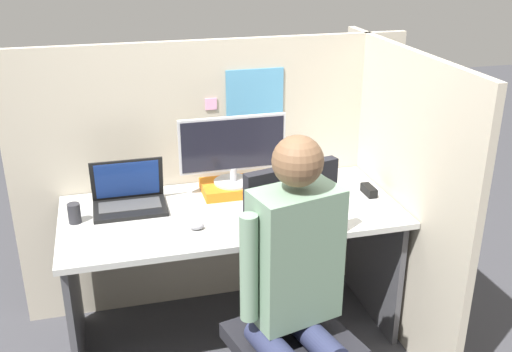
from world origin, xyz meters
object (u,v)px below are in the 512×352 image
object	(u,v)px
carrot_toy	(251,226)
laptop	(129,199)
stapler	(369,190)
person	(296,280)
pen_cup	(74,213)
paper_box	(233,187)
monitor	(233,148)
coffee_mug	(294,179)
office_chair	(291,302)

from	to	relation	value
carrot_toy	laptop	bearing A→B (deg)	143.70
carrot_toy	stapler	bearing A→B (deg)	18.86
person	pen_cup	xyz separation A→B (m)	(-0.84, 0.82, 0.01)
paper_box	pen_cup	world-z (taller)	pen_cup
paper_box	laptop	bearing A→B (deg)	-173.56
monitor	person	bearing A→B (deg)	-88.36
laptop	coffee_mug	distance (m)	0.89
paper_box	stapler	size ratio (longest dim) A/B	2.76
paper_box	laptop	size ratio (longest dim) A/B	0.93
paper_box	stapler	bearing A→B (deg)	-17.24
monitor	carrot_toy	world-z (taller)	monitor
laptop	coffee_mug	xyz separation A→B (m)	(0.89, 0.06, -0.01)
office_chair	coffee_mug	world-z (taller)	office_chair
monitor	stapler	xyz separation A→B (m)	(0.69, -0.22, -0.22)
stapler	carrot_toy	xyz separation A→B (m)	(-0.70, -0.24, -0.00)
carrot_toy	office_chair	distance (m)	0.42
paper_box	monitor	distance (m)	0.22
laptop	pen_cup	size ratio (longest dim) A/B	3.66
laptop	office_chair	bearing A→B (deg)	-50.41
office_chair	coffee_mug	size ratio (longest dim) A/B	13.63
paper_box	monitor	size ratio (longest dim) A/B	0.59
person	pen_cup	size ratio (longest dim) A/B	13.90
coffee_mug	pen_cup	size ratio (longest dim) A/B	0.86
coffee_mug	person	bearing A→B (deg)	-107.62
carrot_toy	office_chair	size ratio (longest dim) A/B	0.14
paper_box	person	world-z (taller)	person
monitor	person	xyz separation A→B (m)	(0.03, -0.98, -0.20)
office_chair	coffee_mug	bearing A→B (deg)	71.64
laptop	carrot_toy	bearing A→B (deg)	-36.30
carrot_toy	pen_cup	bearing A→B (deg)	159.71
monitor	pen_cup	bearing A→B (deg)	-168.78
paper_box	stapler	xyz separation A→B (m)	(0.69, -0.21, -0.00)
monitor	pen_cup	distance (m)	0.85
laptop	carrot_toy	world-z (taller)	laptop
monitor	carrot_toy	size ratio (longest dim) A/B	3.59
carrot_toy	monitor	bearing A→B (deg)	87.89
stapler	pen_cup	world-z (taller)	pen_cup
stapler	coffee_mug	xyz separation A→B (m)	(-0.35, 0.21, 0.02)
office_chair	pen_cup	xyz separation A→B (m)	(-0.88, 0.65, 0.22)
stapler	pen_cup	bearing A→B (deg)	177.92
monitor	coffee_mug	distance (m)	0.39
laptop	pen_cup	world-z (taller)	laptop
carrot_toy	person	size ratio (longest dim) A/B	0.11
paper_box	laptop	world-z (taller)	laptop
stapler	person	distance (m)	1.01
monitor	coffee_mug	size ratio (longest dim) A/B	6.70
pen_cup	monitor	bearing A→B (deg)	11.22
coffee_mug	carrot_toy	bearing A→B (deg)	-128.12
laptop	pen_cup	bearing A→B (deg)	-159.92
stapler	laptop	bearing A→B (deg)	173.03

